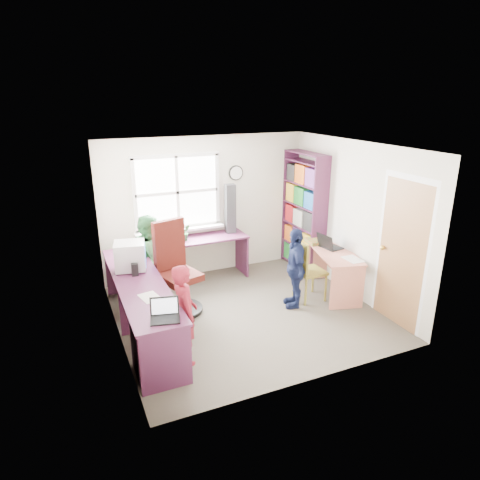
% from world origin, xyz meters
% --- Properties ---
extents(room, '(3.64, 3.44, 2.44)m').
position_xyz_m(room, '(0.01, 0.10, 1.22)').
color(room, '#453F36').
rests_on(room, ground).
extents(l_desk, '(2.38, 2.95, 0.75)m').
position_xyz_m(l_desk, '(-1.31, -0.28, 0.46)').
color(l_desk, '#532141').
rests_on(l_desk, ground).
extents(right_desk, '(0.85, 1.29, 0.69)m').
position_xyz_m(right_desk, '(1.56, 0.08, 0.50)').
color(right_desk, tan).
rests_on(right_desk, ground).
extents(bookshelf, '(0.30, 1.02, 2.10)m').
position_xyz_m(bookshelf, '(1.65, 1.19, 1.00)').
color(bookshelf, '#532141').
rests_on(bookshelf, ground).
extents(swivel_chair, '(0.78, 0.78, 1.35)m').
position_xyz_m(swivel_chair, '(-0.89, 0.52, 0.58)').
color(swivel_chair, black).
rests_on(swivel_chair, ground).
extents(wooden_chair, '(0.42, 0.42, 0.96)m').
position_xyz_m(wooden_chair, '(1.01, 0.04, 0.52)').
color(wooden_chair, olive).
rests_on(wooden_chair, ground).
extents(crt_monitor, '(0.46, 0.43, 0.39)m').
position_xyz_m(crt_monitor, '(-1.52, 0.50, 0.95)').
color(crt_monitor, silver).
rests_on(crt_monitor, l_desk).
extents(laptop_left, '(0.36, 0.33, 0.21)m').
position_xyz_m(laptop_left, '(-1.43, -1.00, 0.80)').
color(laptop_left, black).
rests_on(laptop_left, l_desk).
extents(laptop_right, '(0.34, 0.39, 0.24)m').
position_xyz_m(laptop_right, '(1.57, 0.28, 0.74)').
color(laptop_right, black).
rests_on(laptop_right, right_desk).
extents(speaker_a, '(0.09, 0.09, 0.17)m').
position_xyz_m(speaker_a, '(-1.51, 0.28, 0.83)').
color(speaker_a, black).
rests_on(speaker_a, l_desk).
extents(speaker_b, '(0.11, 0.11, 0.17)m').
position_xyz_m(speaker_b, '(-1.49, 0.85, 0.83)').
color(speaker_b, black).
rests_on(speaker_b, l_desk).
extents(cd_tower, '(0.18, 0.17, 0.85)m').
position_xyz_m(cd_tower, '(0.37, 1.50, 1.17)').
color(cd_tower, black).
rests_on(cd_tower, l_desk).
extents(game_box, '(0.32, 0.32, 0.06)m').
position_xyz_m(game_box, '(1.53, 0.57, 0.72)').
color(game_box, red).
rests_on(game_box, right_desk).
extents(paper_a, '(0.26, 0.33, 0.00)m').
position_xyz_m(paper_a, '(-1.47, -0.44, 0.75)').
color(paper_a, silver).
rests_on(paper_a, l_desk).
extents(paper_b, '(0.23, 0.32, 0.00)m').
position_xyz_m(paper_b, '(1.62, -0.28, 0.69)').
color(paper_b, silver).
rests_on(paper_b, right_desk).
extents(potted_plant, '(0.15, 0.13, 0.27)m').
position_xyz_m(potted_plant, '(-0.48, 1.39, 0.89)').
color(potted_plant, '#2E7432').
rests_on(potted_plant, l_desk).
extents(person_red, '(0.32, 0.46, 1.23)m').
position_xyz_m(person_red, '(-1.15, -0.76, 0.61)').
color(person_red, maroon).
rests_on(person_red, ground).
extents(person_green, '(0.71, 0.80, 1.35)m').
position_xyz_m(person_green, '(-1.15, 1.02, 0.68)').
color(person_green, '#2C6E3A').
rests_on(person_green, ground).
extents(person_navy, '(0.50, 0.77, 1.21)m').
position_xyz_m(person_navy, '(0.75, -0.06, 0.61)').
color(person_navy, '#141B3E').
rests_on(person_navy, ground).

